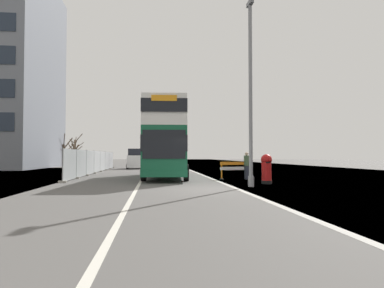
# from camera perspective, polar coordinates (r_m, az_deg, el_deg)

# --- Properties ---
(ground) EXTENTS (140.00, 280.00, 0.10)m
(ground) POSITION_cam_1_polar(r_m,az_deg,el_deg) (16.26, 3.45, -7.29)
(ground) COLOR #565451
(double_decker_bus) EXTENTS (3.18, 10.84, 4.88)m
(double_decker_bus) POSITION_cam_1_polar(r_m,az_deg,el_deg) (24.54, -4.08, 0.71)
(double_decker_bus) COLOR #145638
(double_decker_bus) RESTS_ON ground
(lamppost_foreground) EXTENTS (0.29, 0.70, 9.05)m
(lamppost_foreground) POSITION_cam_1_polar(r_m,az_deg,el_deg) (17.84, 9.24, 7.18)
(lamppost_foreground) COLOR gray
(lamppost_foreground) RESTS_ON ground
(red_pillar_postbox) EXTENTS (0.58, 0.58, 1.57)m
(red_pillar_postbox) POSITION_cam_1_polar(r_m,az_deg,el_deg) (19.49, 11.70, -3.68)
(red_pillar_postbox) COLOR black
(red_pillar_postbox) RESTS_ON ground
(roadworks_barrier) EXTENTS (1.88, 0.75, 1.11)m
(roadworks_barrier) POSITION_cam_1_polar(r_m,az_deg,el_deg) (22.87, 6.70, -3.81)
(roadworks_barrier) COLOR orange
(roadworks_barrier) RESTS_ON ground
(construction_site_fence) EXTENTS (0.44, 24.00, 1.94)m
(construction_site_fence) POSITION_cam_1_polar(r_m,az_deg,el_deg) (32.77, -14.79, -2.79)
(construction_site_fence) COLOR #A8AAAD
(construction_site_fence) RESTS_ON ground
(car_oncoming_near) EXTENTS (2.01, 4.34, 2.30)m
(car_oncoming_near) POSITION_cam_1_polar(r_m,az_deg,el_deg) (42.14, -8.85, -2.42)
(car_oncoming_near) COLOR silver
(car_oncoming_near) RESTS_ON ground
(car_receding_mid) EXTENTS (1.91, 4.44, 2.16)m
(car_receding_mid) POSITION_cam_1_polar(r_m,az_deg,el_deg) (48.63, -4.72, -2.42)
(car_receding_mid) COLOR black
(car_receding_mid) RESTS_ON ground
(car_receding_far) EXTENTS (2.02, 3.94, 2.20)m
(car_receding_far) POSITION_cam_1_polar(r_m,az_deg,el_deg) (55.52, -4.27, -2.35)
(car_receding_far) COLOR maroon
(car_receding_far) RESTS_ON ground
(car_far_side) EXTENTS (2.08, 4.56, 2.20)m
(car_far_side) POSITION_cam_1_polar(r_m,az_deg,el_deg) (65.21, -7.79, -2.27)
(car_far_side) COLOR black
(car_far_side) RESTS_ON ground
(bare_tree_far_verge_near) EXTENTS (2.79, 2.63, 4.63)m
(bare_tree_far_verge_near) POSITION_cam_1_polar(r_m,az_deg,el_deg) (54.86, -19.63, -1.15)
(bare_tree_far_verge_near) COLOR #4C3D2D
(bare_tree_far_verge_near) RESTS_ON ground
(bare_tree_far_verge_mid) EXTENTS (2.55, 2.73, 5.62)m
(bare_tree_far_verge_mid) POSITION_cam_1_polar(r_m,az_deg,el_deg) (69.02, -18.00, -0.82)
(bare_tree_far_verge_mid) COLOR #4C3D2D
(bare_tree_far_verge_mid) RESTS_ON ground
(bare_tree_far_verge_far) EXTENTS (2.80, 2.73, 4.44)m
(bare_tree_far_verge_far) POSITION_cam_1_polar(r_m,az_deg,el_deg) (66.63, -18.16, -1.25)
(bare_tree_far_verge_far) COLOR #4C3D2D
(bare_tree_far_verge_far) RESTS_ON ground
(pedestrian_at_kerb) EXTENTS (0.34, 0.34, 1.72)m
(pedestrian_at_kerb) POSITION_cam_1_polar(r_m,az_deg,el_deg) (23.11, 8.63, -3.40)
(pedestrian_at_kerb) COLOR #2D3342
(pedestrian_at_kerb) RESTS_ON ground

